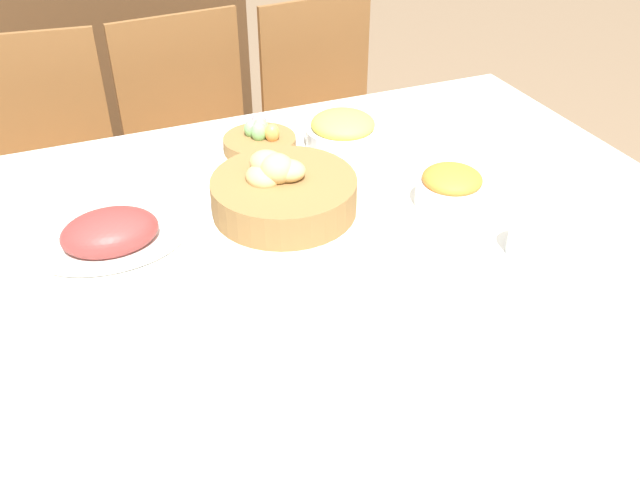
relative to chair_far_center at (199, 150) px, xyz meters
name	(u,v)px	position (x,y,z in m)	size (l,w,h in m)	color
ground_plane	(309,459)	(0.02, -0.93, -0.48)	(12.00, 12.00, 0.00)	#7F664C
dining_table	(307,360)	(0.02, -0.93, -0.11)	(1.71, 1.20, 0.74)	silver
chair_far_center	(199,150)	(0.00, 0.00, 0.00)	(0.46, 0.46, 0.89)	brown
chair_far_right	(332,126)	(0.48, 0.00, 0.00)	(0.46, 0.46, 0.89)	brown
chair_far_left	(48,177)	(-0.48, 0.00, 0.00)	(0.47, 0.47, 0.89)	brown
sideboard	(105,69)	(-0.19, 0.84, 0.01)	(1.12, 0.44, 0.99)	brown
bread_basket	(283,191)	(0.01, -0.83, 0.30)	(0.31, 0.31, 0.13)	olive
egg_basket	(260,140)	(0.05, -0.55, 0.28)	(0.18, 0.18, 0.08)	olive
ham_platter	(110,234)	(-0.36, -0.83, 0.28)	(0.29, 0.21, 0.08)	white
carrot_bowl	(451,188)	(0.35, -0.95, 0.30)	(0.15, 0.15, 0.09)	white
pineapple_bowl	(343,130)	(0.25, -0.60, 0.29)	(0.19, 0.19, 0.08)	silver
dinner_plate	(465,351)	(0.13, -1.36, 0.26)	(0.27, 0.27, 0.01)	white
fork	(376,380)	(-0.03, -1.36, 0.26)	(0.02, 0.16, 0.00)	silver
knife	(546,326)	(0.29, -1.36, 0.26)	(0.02, 0.16, 0.00)	silver
spoon	(561,322)	(0.32, -1.36, 0.26)	(0.02, 0.16, 0.00)	silver
drinking_cup	(530,238)	(0.39, -1.17, 0.29)	(0.08, 0.08, 0.08)	silver
butter_dish	(277,320)	(-0.13, -1.18, 0.27)	(0.11, 0.07, 0.03)	white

